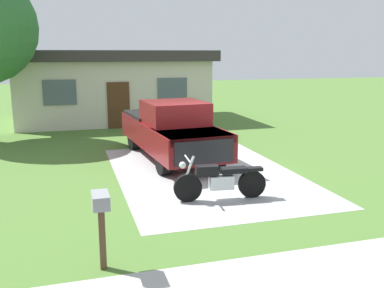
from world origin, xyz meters
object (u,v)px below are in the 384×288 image
at_px(pickup_truck, 170,129).
at_px(mailbox, 101,211).
at_px(neighbor_house, 112,85).
at_px(motorcycle, 220,180).

height_order(pickup_truck, mailbox, pickup_truck).
relative_size(pickup_truck, mailbox, 4.58).
bearing_deg(mailbox, neighbor_house, 83.33).
xyz_separation_m(motorcycle, pickup_truck, (-0.14, 4.33, 0.48)).
distance_m(mailbox, neighbor_house, 15.68).
distance_m(motorcycle, mailbox, 3.92).
xyz_separation_m(pickup_truck, neighbor_house, (-0.95, 8.64, 0.84)).
xyz_separation_m(mailbox, neighbor_house, (1.82, 15.55, 0.81)).
bearing_deg(mailbox, motorcycle, 41.59).
height_order(pickup_truck, neighbor_house, neighbor_house).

